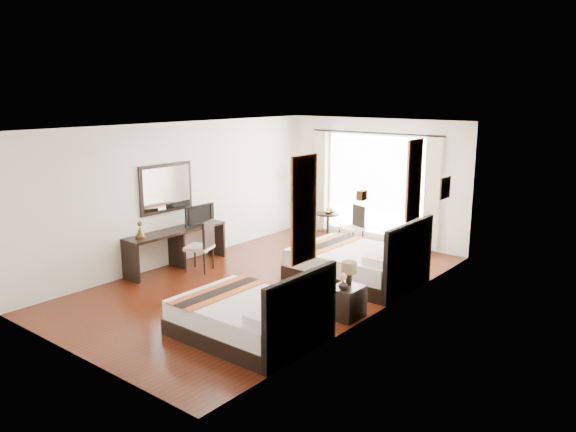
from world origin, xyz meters
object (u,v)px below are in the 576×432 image
Objects in this scene: bed_near at (251,317)px; console_desk at (177,248)px; table_lamp at (349,269)px; desk_chair at (200,255)px; nightstand at (347,302)px; television at (197,215)px; vase at (343,284)px; side_table at (328,226)px; fruit_bowl at (329,212)px; bed_far at (358,264)px; floor_lamp at (297,181)px; window_chair at (352,235)px.

console_desk is (-3.30, 1.47, 0.09)m from bed_near.
desk_chair reaches higher than table_lamp.
television is at bearing 171.47° from nightstand.
vase reaches higher than side_table.
side_table is (-2.89, 3.66, 0.06)m from nightstand.
fruit_bowl is at bearing 113.30° from bed_near.
bed_far is 1.74m from table_lamp.
floor_lamp is at bearing 135.13° from vase.
floor_lamp is at bearing -77.47° from window_chair.
vase is 0.15× the size of desk_chair.
fruit_bowl is (0.58, 3.49, 0.34)m from desk_chair.
television reaches higher than vase.
window_chair reaches higher than vase.
fruit_bowl is at bearing -120.79° from desk_chair.
floor_lamp reaches higher than desk_chair.
side_table is at bearing 175.62° from fruit_bowl.
bed_far is at bearing 115.98° from nightstand.
bed_near reaches higher than desk_chair.
fruit_bowl is (-2.87, 3.80, 0.07)m from vase.
table_lamp is 1.66× the size of fruit_bowl.
bed_far is 4.28× the size of nightstand.
nightstand is 0.51× the size of desk_chair.
desk_chair is at bearing -98.89° from side_table.
floor_lamp is at bearing 145.33° from bed_far.
floor_lamp is at bearing 177.67° from side_table.
bed_near is 6.12m from floor_lamp.
vase is at bearing -52.64° from side_table.
vase is at bearing -44.87° from floor_lamp.
desk_chair is at bearing 13.89° from console_desk.
desk_chair is (0.53, 0.13, -0.08)m from console_desk.
bed_near is 2.11× the size of window_chair.
bed_near is 5.56m from fruit_bowl.
bed_near is 1.99× the size of desk_chair.
vase is 4.05m from television.
fruit_bowl is at bearing -4.38° from side_table.
table_lamp is (-0.01, 0.06, 0.51)m from nightstand.
window_chair is at bearing -134.59° from desk_chair.
table_lamp is 2.46× the size of vase.
console_desk is (-3.97, 0.04, 0.13)m from nightstand.
side_table is (0.55, 3.49, 0.01)m from desk_chair.
vase is 0.10× the size of floor_lamp.
vase is 0.16× the size of window_chair.
nightstand is at bearing -78.70° from table_lamp.
desk_chair reaches higher than side_table.
console_desk is at bearing -179.93° from television.
vase is (0.01, -0.14, 0.33)m from nightstand.
table_lamp is 4.64m from side_table.
television is 3.31m from side_table.
fruit_bowl is (0.99, -0.04, -0.63)m from floor_lamp.
console_desk is at bearing -106.61° from side_table.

